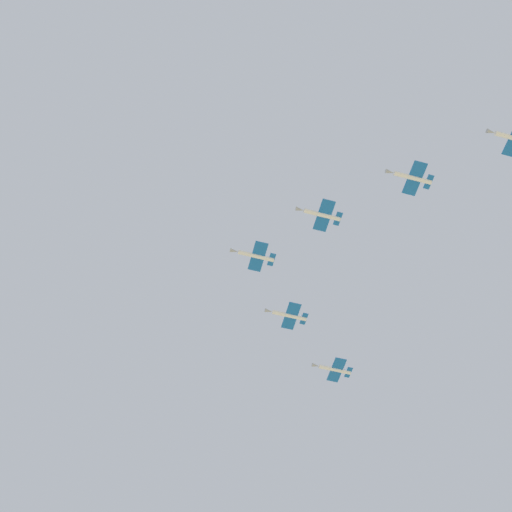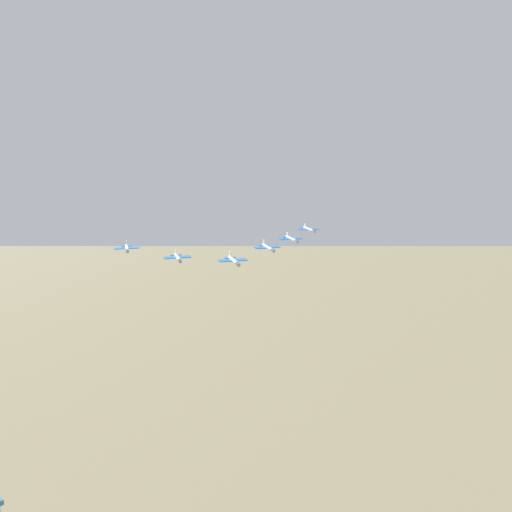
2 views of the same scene
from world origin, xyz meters
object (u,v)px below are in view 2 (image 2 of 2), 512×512
Objects in this scene: jet_port_inner at (268,248)px; jet_starboard_outer at (127,248)px; jet_lead at (233,260)px; jet_port_outer at (291,239)px; jet_center_rear at (309,229)px; jet_starboard_inner at (178,257)px.

jet_starboard_outer is at bearing -21.89° from jet_port_inner.
jet_port_inner is at bearing -138.51° from jet_lead.
jet_center_rear is at bearing -127.68° from jet_port_outer.
jet_center_rear reaches higher than jet_starboard_inner.
jet_lead is at bearing 41.49° from jet_port_inner.
jet_starboard_inner is 1.00× the size of jet_center_rear.
jet_port_inner is 1.00× the size of jet_center_rear.
jet_center_rear reaches higher than jet_port_outer.
jet_starboard_inner is (-21.45, -5.52, -0.93)m from jet_lead.
jet_port_outer is at bearing 52.32° from jet_center_rear.
jet_port_inner is at bearing 50.32° from jet_port_outer.
jet_port_outer reaches higher than jet_starboard_inner.
jet_port_inner is 1.00× the size of jet_starboard_inner.
jet_port_inner is 25.99m from jet_port_outer.
jet_port_outer is at bearing -129.68° from jet_port_inner.
jet_port_inner is 53.65m from jet_starboard_outer.
jet_starboard_inner is 1.00× the size of jet_starboard_outer.
jet_port_outer is 27.14m from jet_center_rear.
jet_port_outer is at bearing -133.74° from jet_lead.
jet_port_outer is at bearing -180.00° from jet_starboard_outer.
jet_lead reaches higher than jet_starboard_inner.
jet_lead is 1.00× the size of jet_center_rear.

